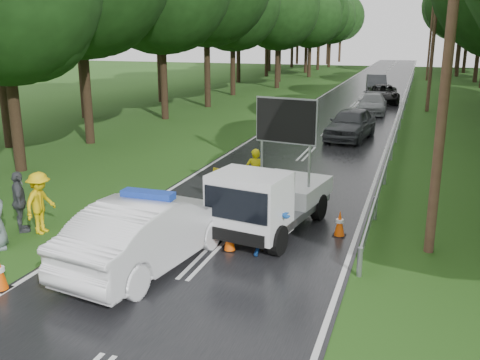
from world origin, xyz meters
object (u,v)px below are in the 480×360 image
at_px(officer, 255,173).
at_px(queue_car_third, 383,94).
at_px(queue_car_first, 351,124).
at_px(police_sedan, 150,232).
at_px(queue_car_fourth, 376,84).
at_px(civilian, 272,220).
at_px(work_truck, 268,199).
at_px(barrier, 248,185).
at_px(queue_car_second, 372,104).

distance_m(officer, queue_car_third, 26.89).
relative_size(queue_car_first, queue_car_third, 0.93).
distance_m(police_sedan, queue_car_fourth, 39.99).
bearing_deg(civilian, work_truck, 79.15).
relative_size(work_truck, officer, 2.82).
bearing_deg(barrier, queue_car_fourth, 113.19).
distance_m(barrier, queue_car_first, 13.00).
relative_size(police_sedan, queue_car_third, 1.05).
xyz_separation_m(police_sedan, queue_car_second, (2.68, 26.76, -0.19)).
distance_m(civilian, queue_car_first, 15.71).
bearing_deg(civilian, queue_car_second, 59.45).
bearing_deg(barrier, officer, 124.07).
bearing_deg(police_sedan, barrier, -94.96).
relative_size(police_sedan, queue_car_first, 1.13).
relative_size(officer, queue_car_fourth, 0.34).
bearing_deg(queue_car_third, barrier, -100.11).
xyz_separation_m(civilian, queue_car_fourth, (-0.70, 38.48, -0.13)).
bearing_deg(queue_car_second, barrier, -95.91).
bearing_deg(officer, queue_car_second, -109.51).
bearing_deg(queue_car_third, queue_car_fourth, 92.53).
xyz_separation_m(work_truck, officer, (-1.28, 3.04, -0.13)).
bearing_deg(queue_car_first, civilian, -82.46).
relative_size(officer, queue_car_first, 0.35).
bearing_deg(police_sedan, queue_car_second, -86.88).
distance_m(officer, queue_car_second, 20.89).
bearing_deg(queue_car_fourth, queue_car_second, -93.49).
distance_m(work_truck, queue_car_second, 23.84).
bearing_deg(civilian, police_sedan, 179.66).
distance_m(work_truck, queue_car_third, 29.85).
relative_size(civilian, queue_car_third, 0.37).
height_order(police_sedan, queue_car_fourth, police_sedan).
bearing_deg(work_truck, queue_car_second, 97.95).
bearing_deg(police_sedan, work_truck, -115.87).
bearing_deg(work_truck, officer, 122.34).
distance_m(officer, queue_car_first, 11.33).
xyz_separation_m(queue_car_second, queue_car_third, (0.27, 6.00, 0.04)).
xyz_separation_m(police_sedan, barrier, (1.04, 4.24, 0.07)).
bearing_deg(queue_car_second, queue_car_third, 85.65).
bearing_deg(officer, work_truck, 98.62).
relative_size(work_truck, queue_car_second, 1.04).
bearing_deg(work_truck, queue_car_first, 97.80).
xyz_separation_m(queue_car_second, queue_car_fourth, (-0.84, 13.18, 0.15)).
distance_m(queue_car_first, queue_car_fourth, 22.79).
height_order(police_sedan, civilian, civilian).
bearing_deg(police_sedan, officer, -88.32).
bearing_deg(police_sedan, queue_car_third, -86.30).
distance_m(police_sedan, work_truck, 3.56).
height_order(officer, queue_car_third, officer).
relative_size(police_sedan, civilian, 2.83).
height_order(officer, queue_car_first, officer).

